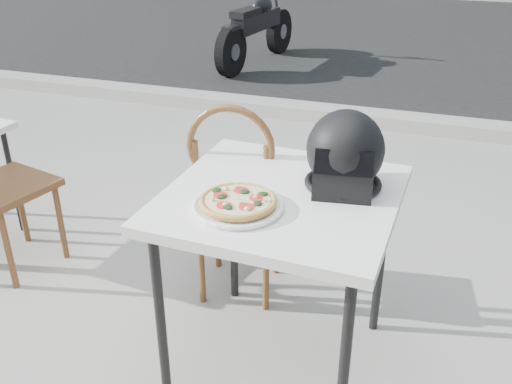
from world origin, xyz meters
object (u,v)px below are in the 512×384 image
(cafe_table_main, at_px, (281,210))
(helmet, at_px, (345,155))
(pizza, at_px, (238,201))
(cafe_chair_main, at_px, (236,193))
(motorcycle, at_px, (257,30))
(plate, at_px, (238,206))

(cafe_table_main, bearing_deg, helmet, 30.45)
(pizza, height_order, cafe_chair_main, cafe_chair_main)
(cafe_table_main, distance_m, pizza, 0.22)
(cafe_table_main, height_order, helmet, helmet)
(helmet, relative_size, motorcycle, 0.18)
(pizza, xyz_separation_m, motorcycle, (-1.60, 4.98, -0.43))
(helmet, height_order, cafe_chair_main, helmet)
(cafe_table_main, xyz_separation_m, helmet, (0.20, 0.12, 0.20))
(cafe_table_main, height_order, motorcycle, motorcycle)
(plate, height_order, motorcycle, motorcycle)
(cafe_table_main, relative_size, cafe_chair_main, 0.85)
(cafe_chair_main, xyz_separation_m, motorcycle, (-1.39, 4.45, -0.17))
(helmet, height_order, motorcycle, helmet)
(pizza, xyz_separation_m, helmet, (0.32, 0.28, 0.10))
(pizza, relative_size, motorcycle, 0.18)
(plate, relative_size, helmet, 1.09)
(cafe_table_main, xyz_separation_m, plate, (-0.11, -0.16, 0.08))
(helmet, xyz_separation_m, motorcycle, (-1.92, 4.69, -0.53))
(cafe_chair_main, relative_size, motorcycle, 0.56)
(helmet, bearing_deg, motorcycle, 103.87)
(cafe_table_main, bearing_deg, plate, -123.82)
(cafe_table_main, relative_size, plate, 2.37)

